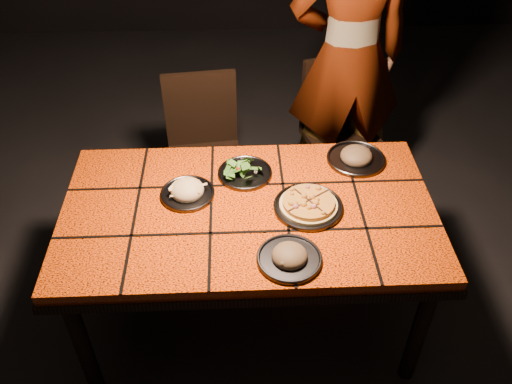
{
  "coord_description": "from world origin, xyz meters",
  "views": [
    {
      "loc": [
        -0.04,
        -1.72,
        2.31
      ],
      "look_at": [
        0.03,
        0.02,
        0.82
      ],
      "focal_mm": 38.0,
      "sensor_mm": 36.0,
      "label": 1
    }
  ],
  "objects_px": {
    "chair_far_left": "(204,142)",
    "plate_pasta": "(187,191)",
    "dining_table": "(249,221)",
    "diner": "(348,57)",
    "plate_pizza": "(308,205)",
    "chair_far_right": "(339,122)"
  },
  "relations": [
    {
      "from": "chair_far_left",
      "to": "plate_pasta",
      "type": "xyz_separation_m",
      "value": [
        -0.04,
        -0.73,
        0.25
      ]
    },
    {
      "from": "dining_table",
      "to": "diner",
      "type": "distance_m",
      "value": 1.2
    },
    {
      "from": "plate_pasta",
      "to": "chair_far_left",
      "type": "bearing_deg",
      "value": 87.19
    },
    {
      "from": "chair_far_left",
      "to": "plate_pizza",
      "type": "xyz_separation_m",
      "value": [
        0.48,
        -0.83,
        0.25
      ]
    },
    {
      "from": "dining_table",
      "to": "plate_pasta",
      "type": "distance_m",
      "value": 0.3
    },
    {
      "from": "chair_far_left",
      "to": "chair_far_right",
      "type": "xyz_separation_m",
      "value": [
        0.8,
        0.18,
        -0.0
      ]
    },
    {
      "from": "dining_table",
      "to": "chair_far_right",
      "type": "height_order",
      "value": "chair_far_right"
    },
    {
      "from": "chair_far_right",
      "to": "plate_pizza",
      "type": "distance_m",
      "value": 1.09
    },
    {
      "from": "chair_far_right",
      "to": "chair_far_left",
      "type": "bearing_deg",
      "value": 174.79
    },
    {
      "from": "dining_table",
      "to": "plate_pizza",
      "type": "distance_m",
      "value": 0.27
    },
    {
      "from": "dining_table",
      "to": "chair_far_left",
      "type": "distance_m",
      "value": 0.86
    },
    {
      "from": "dining_table",
      "to": "plate_pizza",
      "type": "height_order",
      "value": "plate_pizza"
    },
    {
      "from": "chair_far_left",
      "to": "dining_table",
      "type": "bearing_deg",
      "value": -80.62
    },
    {
      "from": "chair_far_right",
      "to": "diner",
      "type": "distance_m",
      "value": 0.42
    },
    {
      "from": "chair_far_right",
      "to": "plate_pasta",
      "type": "distance_m",
      "value": 1.26
    },
    {
      "from": "diner",
      "to": "plate_pizza",
      "type": "bearing_deg",
      "value": 66.71
    },
    {
      "from": "dining_table",
      "to": "diner",
      "type": "xyz_separation_m",
      "value": [
        0.59,
        1.01,
        0.26
      ]
    },
    {
      "from": "plate_pizza",
      "to": "plate_pasta",
      "type": "height_order",
      "value": "plate_pasta"
    },
    {
      "from": "chair_far_left",
      "to": "plate_pasta",
      "type": "bearing_deg",
      "value": -99.07
    },
    {
      "from": "dining_table",
      "to": "chair_far_right",
      "type": "bearing_deg",
      "value": 60.06
    },
    {
      "from": "chair_far_left",
      "to": "chair_far_right",
      "type": "bearing_deg",
      "value": 6.16
    },
    {
      "from": "diner",
      "to": "chair_far_right",
      "type": "bearing_deg",
      "value": 39.05
    }
  ]
}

